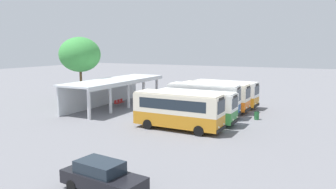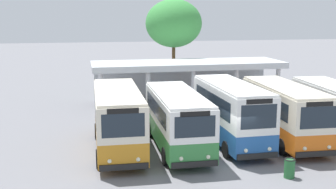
# 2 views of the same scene
# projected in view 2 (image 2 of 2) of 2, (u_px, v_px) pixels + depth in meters

# --- Properties ---
(ground_plane) EXTENTS (180.00, 180.00, 0.00)m
(ground_plane) POSITION_uv_depth(u_px,v_px,m) (225.00, 163.00, 21.22)
(ground_plane) COLOR slate
(city_bus_nearest_orange) EXTENTS (2.60, 8.15, 3.34)m
(city_bus_nearest_orange) POSITION_uv_depth(u_px,v_px,m) (118.00, 117.00, 22.81)
(city_bus_nearest_orange) COLOR black
(city_bus_nearest_orange) RESTS_ON ground
(city_bus_second_in_row) EXTENTS (2.53, 8.07, 3.13)m
(city_bus_second_in_row) POSITION_uv_depth(u_px,v_px,m) (177.00, 118.00, 23.13)
(city_bus_second_in_row) COLOR black
(city_bus_second_in_row) RESTS_ON ground
(city_bus_middle_cream) EXTENTS (2.42, 7.69, 3.46)m
(city_bus_middle_cream) POSITION_uv_depth(u_px,v_px,m) (231.00, 111.00, 24.03)
(city_bus_middle_cream) COLOR black
(city_bus_middle_cream) RESTS_ON ground
(city_bus_fourth_amber) EXTENTS (2.68, 8.01, 3.27)m
(city_bus_fourth_amber) POSITION_uv_depth(u_px,v_px,m) (284.00, 111.00, 24.52)
(city_bus_fourth_amber) COLOR black
(city_bus_fourth_amber) RESTS_ON ground
(terminal_canopy) EXTENTS (15.69, 4.74, 3.40)m
(terminal_canopy) POSITION_uv_depth(u_px,v_px,m) (186.00, 71.00, 35.66)
(terminal_canopy) COLOR silver
(terminal_canopy) RESTS_ON ground
(waiting_chair_end_by_column) EXTENTS (0.46, 0.46, 0.86)m
(waiting_chair_end_by_column) POSITION_uv_depth(u_px,v_px,m) (184.00, 97.00, 35.26)
(waiting_chair_end_by_column) COLOR slate
(waiting_chair_end_by_column) RESTS_ON ground
(waiting_chair_second_from_end) EXTENTS (0.46, 0.46, 0.86)m
(waiting_chair_second_from_end) POSITION_uv_depth(u_px,v_px,m) (192.00, 96.00, 35.41)
(waiting_chair_second_from_end) COLOR slate
(waiting_chair_second_from_end) RESTS_ON ground
(waiting_chair_middle_seat) EXTENTS (0.46, 0.46, 0.86)m
(waiting_chair_middle_seat) POSITION_uv_depth(u_px,v_px,m) (200.00, 96.00, 35.57)
(waiting_chair_middle_seat) COLOR slate
(waiting_chair_middle_seat) RESTS_ON ground
(roadside_tree_behind_canopy) EXTENTS (5.27, 5.27, 8.62)m
(roadside_tree_behind_canopy) POSITION_uv_depth(u_px,v_px,m) (174.00, 23.00, 39.74)
(roadside_tree_behind_canopy) COLOR brown
(roadside_tree_behind_canopy) RESTS_ON ground
(litter_bin_apron) EXTENTS (0.49, 0.49, 0.90)m
(litter_bin_apron) POSITION_uv_depth(u_px,v_px,m) (289.00, 168.00, 19.23)
(litter_bin_apron) COLOR #266633
(litter_bin_apron) RESTS_ON ground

